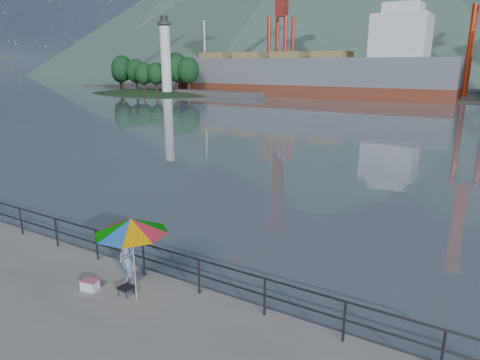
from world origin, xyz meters
name	(u,v)px	position (x,y,z in m)	size (l,w,h in m)	color
harbor_water	(466,86)	(0.00, 130.00, 0.00)	(500.00, 280.00, 0.00)	slate
guardrail	(119,251)	(0.00, 1.70, 0.52)	(22.00, 0.06, 1.03)	#2D3033
lighthouse_islet	(149,91)	(-54.97, 61.99, 0.26)	(48.00, 26.40, 19.20)	#263F1E
fisherman	(127,259)	(1.05, 1.02, 0.81)	(0.59, 0.39, 1.61)	#2B4D7F
beach_umbrella	(131,226)	(1.80, 0.55, 2.09)	(2.27, 2.27, 2.29)	white
folding_stool	(126,291)	(1.37, 0.62, 0.13)	(0.39, 0.39, 0.24)	black
cooler_bag	(90,285)	(0.31, 0.30, 0.13)	(0.44, 0.30, 0.26)	silver
fishing_rod	(153,275)	(1.19, 1.84, 0.00)	(0.02, 0.02, 2.07)	black
bulk_carrier	(312,74)	(-22.99, 73.51, 4.06)	(55.97, 9.69, 14.50)	brown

